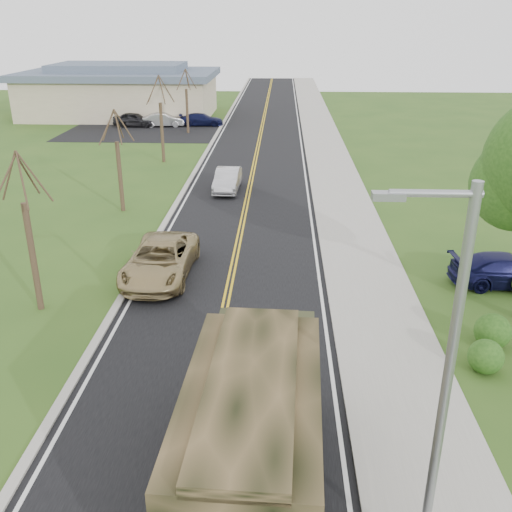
# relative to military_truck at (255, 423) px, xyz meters

# --- Properties ---
(road) EXTENTS (8.00, 120.00, 0.01)m
(road) POSITION_rel_military_truck_xyz_m (-1.59, 38.95, -2.17)
(road) COLOR black
(road) RESTS_ON ground
(curb_right) EXTENTS (0.30, 120.00, 0.12)m
(curb_right) POSITION_rel_military_truck_xyz_m (2.56, 38.95, -2.12)
(curb_right) COLOR #9E998E
(curb_right) RESTS_ON ground
(sidewalk_right) EXTENTS (3.20, 120.00, 0.10)m
(sidewalk_right) POSITION_rel_military_truck_xyz_m (4.31, 38.95, -2.13)
(sidewalk_right) COLOR #9E998E
(sidewalk_right) RESTS_ON ground
(curb_left) EXTENTS (0.30, 120.00, 0.10)m
(curb_left) POSITION_rel_military_truck_xyz_m (-5.74, 38.95, -2.13)
(curb_left) COLOR #9E998E
(curb_left) RESTS_ON ground
(street_light) EXTENTS (1.65, 0.22, 8.00)m
(street_light) POSITION_rel_military_truck_xyz_m (3.31, -1.55, 2.25)
(street_light) COLOR gray
(street_light) RESTS_ON ground
(bare_tree_a) EXTENTS (1.93, 2.26, 6.08)m
(bare_tree_a) POSITION_rel_military_truck_xyz_m (-8.59, 8.95, 0.45)
(bare_tree_a) COLOR #38281C
(bare_tree_a) RESTS_ON ground
(bare_tree_b) EXTENTS (1.83, 2.14, 5.73)m
(bare_tree_b) POSITION_rel_military_truck_xyz_m (-8.59, 20.95, 0.30)
(bare_tree_b) COLOR #38281C
(bare_tree_b) RESTS_ON ground
(bare_tree_c) EXTENTS (2.04, 2.39, 6.42)m
(bare_tree_c) POSITION_rel_military_truck_xyz_m (-8.59, 32.95, 0.60)
(bare_tree_c) COLOR #38281C
(bare_tree_c) RESTS_ON ground
(bare_tree_d) EXTENTS (1.88, 2.20, 5.91)m
(bare_tree_d) POSITION_rel_military_truck_xyz_m (-8.59, 44.95, 0.37)
(bare_tree_d) COLOR #38281C
(bare_tree_d) RESTS_ON ground
(commercial_building) EXTENTS (25.50, 21.50, 5.65)m
(commercial_building) POSITION_rel_military_truck_xyz_m (-17.57, 54.92, 0.51)
(commercial_building) COLOR tan
(commercial_building) RESTS_ON ground
(military_truck) EXTENTS (2.94, 7.73, 3.80)m
(military_truck) POSITION_rel_military_truck_xyz_m (0.00, 0.00, 0.00)
(military_truck) COLOR black
(military_truck) RESTS_ON ground
(suv_champagne) EXTENTS (2.75, 5.70, 1.57)m
(suv_champagne) POSITION_rel_military_truck_xyz_m (-4.59, 12.06, -1.39)
(suv_champagne) COLOR #9E8959
(suv_champagne) RESTS_ON ground
(sedan_silver) EXTENTS (1.58, 4.25, 1.39)m
(sedan_silver) POSITION_rel_military_truck_xyz_m (-2.97, 25.35, -1.48)
(sedan_silver) COLOR silver
(sedan_silver) RESTS_ON ground
(pickup_navy) EXTENTS (4.67, 2.16, 1.32)m
(pickup_navy) POSITION_rel_military_truck_xyz_m (9.79, 11.90, -1.52)
(pickup_navy) COLOR #0F0F37
(pickup_navy) RESTS_ON ground
(lot_car_dark) EXTENTS (4.35, 2.03, 1.44)m
(lot_car_dark) POSITION_rel_military_truck_xyz_m (-14.53, 48.00, -1.46)
(lot_car_dark) COLOR black
(lot_car_dark) RESTS_ON ground
(lot_car_silver) EXTENTS (4.32, 2.09, 1.37)m
(lot_car_silver) POSITION_rel_military_truck_xyz_m (-11.60, 48.20, -1.49)
(lot_car_silver) COLOR #A4A4A8
(lot_car_silver) RESTS_ON ground
(lot_car_navy) EXTENTS (4.51, 2.06, 1.28)m
(lot_car_navy) POSITION_rel_military_truck_xyz_m (-7.82, 48.95, -1.54)
(lot_car_navy) COLOR black
(lot_car_navy) RESTS_ON ground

